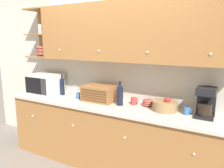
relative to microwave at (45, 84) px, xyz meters
The scene contains 16 objects.
ground_plane 1.66m from the microwave, 12.79° to the left, with size 24.00×24.00×0.00m, color slate.
wall_back 1.28m from the microwave, 14.12° to the left, with size 5.56×0.06×2.60m.
counter_unit 1.37m from the microwave, ahead, with size 3.18×0.63×0.93m.
backsplash_panel 1.26m from the microwave, 12.52° to the left, with size 3.16×0.01×0.58m.
upper_cabinets 1.61m from the microwave, ahead, with size 3.16×0.36×0.77m.
microwave is the anchor object (origin of this frame).
wine_bottle 0.33m from the microwave, ahead, with size 0.07×0.07×0.33m.
storage_canister 0.51m from the microwave, 16.78° to the left, with size 0.11×0.11×0.15m.
mug 0.70m from the microwave, ahead, with size 0.09×0.08×0.09m.
bread_box 1.03m from the microwave, ahead, with size 0.46×0.30×0.22m.
second_wine_bottle 1.39m from the microwave, ahead, with size 0.09×0.09×0.33m.
mug_patterned_third 1.55m from the microwave, ahead, with size 0.10×0.09×0.09m.
bowl_stack_on_counter 1.74m from the microwave, ahead, with size 0.16×0.16×0.09m.
fruit_basket 1.98m from the microwave, ahead, with size 0.30×0.30×0.18m.
mug_blue_second 2.25m from the microwave, ahead, with size 0.09×0.08×0.09m.
coffee_maker 2.44m from the microwave, ahead, with size 0.20×0.24×0.34m.
Camera 1 is at (1.45, -2.81, 1.79)m, focal length 35.00 mm.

